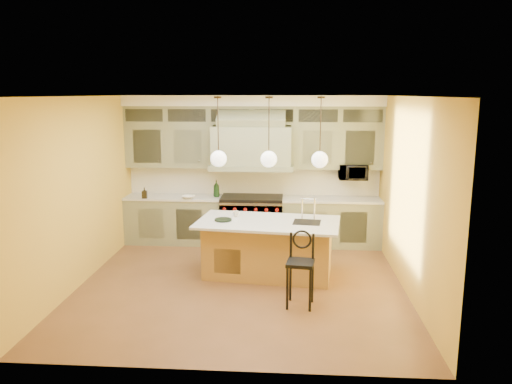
# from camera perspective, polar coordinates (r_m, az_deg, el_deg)

# --- Properties ---
(floor) EXTENTS (5.00, 5.00, 0.00)m
(floor) POSITION_cam_1_polar(r_m,az_deg,el_deg) (7.97, -1.67, -10.46)
(floor) COLOR brown
(floor) RESTS_ON ground
(ceiling) EXTENTS (5.00, 5.00, 0.00)m
(ceiling) POSITION_cam_1_polar(r_m,az_deg,el_deg) (7.40, -1.80, 10.89)
(ceiling) COLOR white
(ceiling) RESTS_ON wall_back
(wall_back) EXTENTS (5.00, 0.00, 5.00)m
(wall_back) POSITION_cam_1_polar(r_m,az_deg,el_deg) (10.00, -0.31, 2.65)
(wall_back) COLOR gold
(wall_back) RESTS_ON ground
(wall_front) EXTENTS (5.00, 0.00, 5.00)m
(wall_front) POSITION_cam_1_polar(r_m,az_deg,el_deg) (5.14, -4.51, -5.69)
(wall_front) COLOR gold
(wall_front) RESTS_ON ground
(wall_left) EXTENTS (0.00, 5.00, 5.00)m
(wall_left) POSITION_cam_1_polar(r_m,az_deg,el_deg) (8.18, -19.43, 0.07)
(wall_left) COLOR gold
(wall_left) RESTS_ON ground
(wall_right) EXTENTS (0.00, 5.00, 5.00)m
(wall_right) POSITION_cam_1_polar(r_m,az_deg,el_deg) (7.72, 17.07, -0.43)
(wall_right) COLOR gold
(wall_right) RESTS_ON ground
(back_cabinetry) EXTENTS (5.00, 0.77, 2.90)m
(back_cabinetry) POSITION_cam_1_polar(r_m,az_deg,el_deg) (9.74, -0.43, 2.30)
(back_cabinetry) COLOR gray
(back_cabinetry) RESTS_ON floor
(range) EXTENTS (1.20, 0.74, 0.96)m
(range) POSITION_cam_1_polar(r_m,az_deg,el_deg) (9.85, -0.46, -3.21)
(range) COLOR silver
(range) RESTS_ON floor
(kitchen_island) EXTENTS (2.39, 1.47, 1.35)m
(kitchen_island) POSITION_cam_1_polar(r_m,az_deg,el_deg) (8.20, 1.45, -6.30)
(kitchen_island) COLOR #A5783A
(kitchen_island) RESTS_ON floor
(counter_stool) EXTENTS (0.42, 0.42, 1.06)m
(counter_stool) POSITION_cam_1_polar(r_m,az_deg,el_deg) (7.04, 5.12, -8.25)
(counter_stool) COLOR black
(counter_stool) RESTS_ON floor
(microwave) EXTENTS (0.54, 0.37, 0.30)m
(microwave) POSITION_cam_1_polar(r_m,az_deg,el_deg) (9.80, 11.02, 2.27)
(microwave) COLOR black
(microwave) RESTS_ON back_cabinetry
(oil_bottle_a) EXTENTS (0.14, 0.14, 0.33)m
(oil_bottle_a) POSITION_cam_1_polar(r_m,az_deg,el_deg) (9.80, -4.55, 0.39)
(oil_bottle_a) COLOR black
(oil_bottle_a) RESTS_ON back_cabinetry
(oil_bottle_b) EXTENTS (0.10, 0.11, 0.21)m
(oil_bottle_b) POSITION_cam_1_polar(r_m,az_deg,el_deg) (9.89, -12.63, -0.10)
(oil_bottle_b) COLOR black
(oil_bottle_b) RESTS_ON back_cabinetry
(fruit_bowl) EXTENTS (0.25, 0.25, 0.06)m
(fruit_bowl) POSITION_cam_1_polar(r_m,az_deg,el_deg) (9.70, -7.74, -0.61)
(fruit_bowl) COLOR white
(fruit_bowl) RESTS_ON back_cabinetry
(cup) EXTENTS (0.11, 0.11, 0.10)m
(cup) POSITION_cam_1_polar(r_m,az_deg,el_deg) (8.31, -2.31, -2.52)
(cup) COLOR silver
(cup) RESTS_ON kitchen_island
(pendant_left) EXTENTS (0.26, 0.26, 1.11)m
(pendant_left) POSITION_cam_1_polar(r_m,az_deg,el_deg) (7.96, -4.31, 4.03)
(pendant_left) COLOR #2D2319
(pendant_left) RESTS_ON ceiling
(pendant_center) EXTENTS (0.26, 0.26, 1.11)m
(pendant_center) POSITION_cam_1_polar(r_m,az_deg,el_deg) (7.88, 1.47, 3.99)
(pendant_center) COLOR #2D2319
(pendant_center) RESTS_ON ceiling
(pendant_right) EXTENTS (0.26, 0.26, 1.11)m
(pendant_right) POSITION_cam_1_polar(r_m,az_deg,el_deg) (7.89, 7.30, 3.91)
(pendant_right) COLOR #2D2319
(pendant_right) RESTS_ON ceiling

